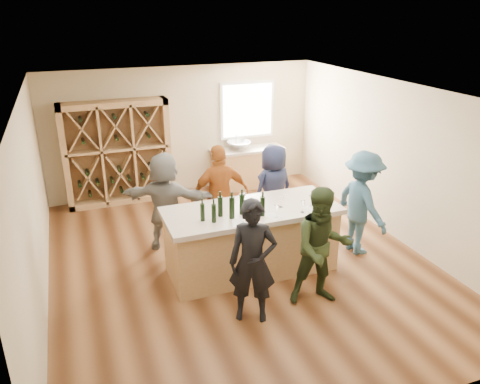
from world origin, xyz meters
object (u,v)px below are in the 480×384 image
object	(u,v)px
wine_bottle_c	(220,206)
person_server	(362,203)
tasting_counter_base	(251,242)
person_far_right	(273,189)
sink	(239,145)
wine_bottle_f	(263,206)
wine_bottle_d	(232,208)
person_far_mid	(220,195)
wine_bottle_e	(242,204)
wine_rack	(117,153)
person_near_left	(253,262)
wine_bottle_a	(202,212)
person_far_left	(166,202)
person_near_right	(322,247)
wine_bottle_b	(214,213)

from	to	relation	value
wine_bottle_c	person_server	world-z (taller)	person_server
tasting_counter_base	person_far_right	distance (m)	1.50
tasting_counter_base	person_far_right	bearing A→B (deg)	52.24
sink	wine_bottle_f	world-z (taller)	wine_bottle_f
tasting_counter_base	wine_bottle_d	xyz separation A→B (m)	(-0.40, -0.23, 0.75)
wine_bottle_d	person_server	distance (m)	2.40
person_far_mid	person_far_right	xyz separation A→B (m)	(1.04, 0.03, -0.06)
person_far_mid	wine_bottle_e	bearing A→B (deg)	86.30
wine_rack	wine_bottle_c	world-z (taller)	wine_rack
person_near_left	wine_bottle_c	bearing A→B (deg)	119.51
sink	person_server	size ratio (longest dim) A/B	0.30
sink	person_server	world-z (taller)	person_server
person_near_left	wine_rack	bearing A→B (deg)	128.30
sink	wine_bottle_a	distance (m)	4.18
wine_bottle_f	person_far_left	bearing A→B (deg)	127.04
wine_bottle_a	person_near_right	size ratio (longest dim) A/B	0.15
person_near_left	person_near_right	world-z (taller)	person_near_right
wine_bottle_d	wine_bottle_f	distance (m)	0.46
wine_bottle_b	wine_bottle_d	distance (m)	0.29
sink	person_far_mid	bearing A→B (deg)	-117.40
wine_bottle_a	wine_bottle_c	xyz separation A→B (m)	(0.29, 0.07, 0.02)
wine_bottle_c	person_far_mid	xyz separation A→B (m)	(0.39, 1.21, -0.33)
wine_bottle_b	wine_bottle_f	distance (m)	0.74
person_far_right	wine_bottle_f	world-z (taller)	person_far_right
person_near_left	person_near_right	bearing A→B (deg)	25.86
wine_bottle_d	person_near_right	bearing A→B (deg)	-42.65
person_far_left	wine_bottle_f	bearing A→B (deg)	154.52
wine_bottle_b	wine_bottle_c	bearing A→B (deg)	47.29
tasting_counter_base	wine_bottle_e	bearing A→B (deg)	-147.12
wine_bottle_e	person_server	world-z (taller)	person_server
wine_bottle_a	person_far_mid	bearing A→B (deg)	61.76
wine_bottle_f	tasting_counter_base	bearing A→B (deg)	99.46
wine_bottle_e	person_near_left	xyz separation A→B (m)	(-0.24, -1.03, -0.37)
wine_bottle_d	person_far_right	xyz separation A→B (m)	(1.30, 1.38, -0.40)
wine_bottle_c	person_near_left	size ratio (longest dim) A/B	0.18
sink	wine_bottle_d	xyz separation A→B (m)	(-1.51, -3.76, 0.23)
tasting_counter_base	person_server	bearing A→B (deg)	-2.05
wine_bottle_d	person_far_left	distance (m)	1.64
sink	person_near_right	size ratio (longest dim) A/B	0.31
wine_bottle_c	wine_bottle_f	distance (m)	0.62
person_near_right	person_server	distance (m)	1.74
person_server	wine_bottle_d	bearing A→B (deg)	89.87
wine_bottle_c	wine_bottle_e	xyz separation A→B (m)	(0.32, -0.04, 0.01)
wine_bottle_c	person_far_mid	bearing A→B (deg)	72.00
wine_bottle_a	wine_bottle_e	size ratio (longest dim) A/B	0.84
tasting_counter_base	person_near_right	size ratio (longest dim) A/B	1.49
person_near_left	person_server	distance (m)	2.65
wine_rack	wine_bottle_e	world-z (taller)	wine_rack
wine_rack	person_near_right	distance (m)	5.23
wine_rack	person_near_right	bearing A→B (deg)	-65.28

